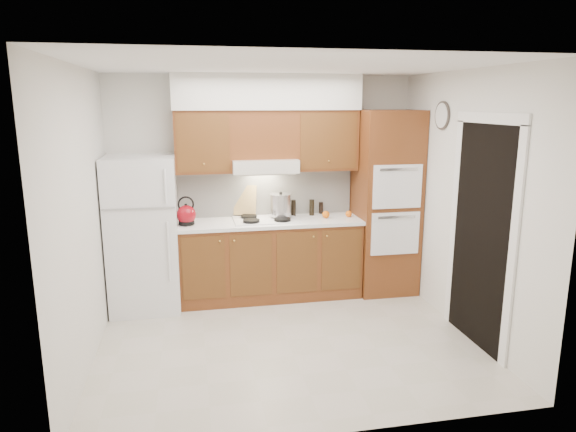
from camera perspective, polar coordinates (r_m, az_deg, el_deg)
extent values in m
plane|color=beige|center=(5.19, -0.10, -13.62)|extent=(3.60, 3.60, 0.00)
plane|color=white|center=(4.67, -0.11, 16.36)|extent=(3.60, 3.60, 0.00)
cube|color=silver|center=(6.22, -2.72, 3.38)|extent=(3.60, 0.02, 2.60)
cube|color=silver|center=(4.77, -21.86, -0.34)|extent=(0.02, 3.00, 2.60)
cube|color=silver|center=(5.39, 19.03, 1.28)|extent=(0.02, 3.00, 2.60)
cube|color=white|center=(5.91, -15.76, -1.92)|extent=(0.75, 0.72, 1.72)
cube|color=brown|center=(6.13, -2.00, -4.93)|extent=(2.11, 0.60, 0.90)
cube|color=white|center=(5.99, -2.02, -0.67)|extent=(2.13, 0.62, 0.04)
cube|color=white|center=(6.22, -2.47, 2.64)|extent=(2.11, 0.03, 0.56)
cube|color=brown|center=(6.31, 10.78, 1.47)|extent=(0.70, 0.65, 2.20)
cube|color=brown|center=(5.93, -9.47, 8.13)|extent=(0.63, 0.33, 0.70)
cube|color=brown|center=(6.14, 4.14, 8.41)|extent=(0.73, 0.33, 0.70)
cube|color=silver|center=(5.95, -2.67, 5.65)|extent=(0.75, 0.45, 0.15)
cube|color=brown|center=(5.98, -2.79, 9.04)|extent=(0.75, 0.33, 0.55)
cube|color=silver|center=(5.96, -2.33, 13.60)|extent=(2.13, 0.36, 0.40)
cube|color=white|center=(6.00, -2.52, -0.40)|extent=(0.74, 0.50, 0.01)
cube|color=black|center=(5.15, 20.64, -2.21)|extent=(0.02, 0.90, 2.10)
cylinder|color=#3F3833|center=(5.78, 16.77, 10.65)|extent=(0.02, 0.30, 0.30)
sphere|color=maroon|center=(5.84, -11.24, 0.14)|extent=(0.22, 0.22, 0.22)
cube|color=tan|center=(6.17, -4.79, 1.76)|extent=(0.28, 0.18, 0.36)
cylinder|color=silver|center=(6.05, -0.81, 1.19)|extent=(0.27, 0.27, 0.26)
cylinder|color=black|center=(6.19, 0.62, 0.89)|extent=(0.07, 0.07, 0.20)
cylinder|color=black|center=(6.24, 2.65, 0.96)|extent=(0.07, 0.07, 0.19)
cylinder|color=black|center=(6.35, 3.68, 0.91)|extent=(0.05, 0.05, 0.14)
sphere|color=#FF4D0D|center=(6.19, 6.75, 0.23)|extent=(0.10, 0.10, 0.08)
sphere|color=orange|center=(6.10, 4.23, 0.16)|extent=(0.10, 0.10, 0.09)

